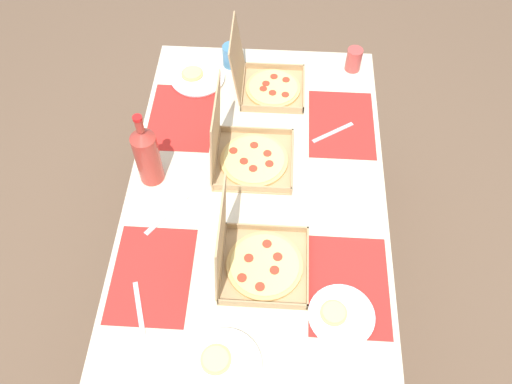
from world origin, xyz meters
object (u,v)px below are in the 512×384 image
at_px(plate_far_left, 340,316).
at_px(cup_spare, 354,60).
at_px(pizza_box_edge_far, 265,82).
at_px(pizza_box_corner_right, 246,153).
at_px(soda_bottle, 147,154).
at_px(plate_near_left, 223,365).
at_px(plate_middle, 197,78).
at_px(cup_clear_right, 232,56).
at_px(pizza_box_center, 255,260).

relative_size(plate_far_left, cup_spare, 2.03).
xyz_separation_m(pizza_box_edge_far, cup_spare, (0.16, -0.37, 0.01)).
height_order(pizza_box_corner_right, soda_bottle, pizza_box_corner_right).
bearing_deg(plate_near_left, cup_spare, -18.45).
xyz_separation_m(plate_middle, plate_near_left, (-1.21, -0.23, 0.00)).
xyz_separation_m(cup_spare, cup_clear_right, (-0.00, 0.52, -0.00)).
bearing_deg(cup_spare, plate_near_left, 161.55).
distance_m(pizza_box_center, plate_far_left, 0.32).
height_order(pizza_box_corner_right, plate_middle, pizza_box_corner_right).
height_order(plate_near_left, cup_clear_right, cup_clear_right).
height_order(plate_middle, cup_clear_right, cup_clear_right).
xyz_separation_m(pizza_box_edge_far, soda_bottle, (-0.48, 0.40, 0.09)).
distance_m(pizza_box_center, plate_near_left, 0.34).
bearing_deg(soda_bottle, cup_spare, -50.38).
xyz_separation_m(pizza_box_edge_far, plate_far_left, (-0.99, -0.28, -0.04)).
distance_m(pizza_box_edge_far, cup_clear_right, 0.22).
xyz_separation_m(plate_near_left, cup_clear_right, (1.32, 0.09, 0.04)).
bearing_deg(cup_spare, pizza_box_center, 159.71).
distance_m(pizza_box_center, cup_spare, 1.05).
relative_size(pizza_box_corner_right, plate_near_left, 1.44).
distance_m(pizza_box_corner_right, cup_spare, 0.69).
bearing_deg(pizza_box_center, plate_near_left, 167.19).
height_order(plate_far_left, plate_near_left, same).
xyz_separation_m(plate_middle, cup_spare, (0.11, -0.67, 0.04)).
xyz_separation_m(pizza_box_edge_far, plate_near_left, (-1.16, 0.07, -0.04)).
xyz_separation_m(plate_near_left, soda_bottle, (0.68, 0.33, 0.12)).
bearing_deg(cup_clear_right, pizza_box_edge_far, -135.19).
bearing_deg(cup_clear_right, pizza_box_corner_right, -169.66).
xyz_separation_m(plate_far_left, plate_near_left, (-0.17, 0.35, 0.00)).
bearing_deg(plate_near_left, soda_bottle, 25.65).
bearing_deg(plate_near_left, plate_far_left, -63.59).
bearing_deg(pizza_box_center, plate_middle, 18.97).
distance_m(soda_bottle, cup_spare, 1.00).
distance_m(plate_middle, cup_spare, 0.68).
xyz_separation_m(pizza_box_center, plate_near_left, (-0.33, 0.08, -0.04)).
xyz_separation_m(pizza_box_corner_right, cup_spare, (0.54, -0.43, 0.00)).
bearing_deg(plate_middle, soda_bottle, 169.10).
bearing_deg(cup_clear_right, soda_bottle, 159.04).
height_order(soda_bottle, cup_clear_right, soda_bottle).
relative_size(plate_middle, plate_near_left, 1.01).
bearing_deg(cup_clear_right, plate_middle, 126.72).
distance_m(pizza_box_center, pizza_box_corner_right, 0.45).
relative_size(plate_far_left, soda_bottle, 0.65).
xyz_separation_m(soda_bottle, cup_spare, (0.64, -0.77, -0.08)).
distance_m(pizza_box_corner_right, plate_far_left, 0.69).
height_order(soda_bottle, cup_spare, soda_bottle).
relative_size(plate_near_left, cup_spare, 2.21).
relative_size(pizza_box_edge_far, cup_spare, 2.88).
bearing_deg(plate_middle, pizza_box_edge_far, -99.45).
xyz_separation_m(pizza_box_center, pizza_box_corner_right, (0.44, 0.06, 0.00)).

